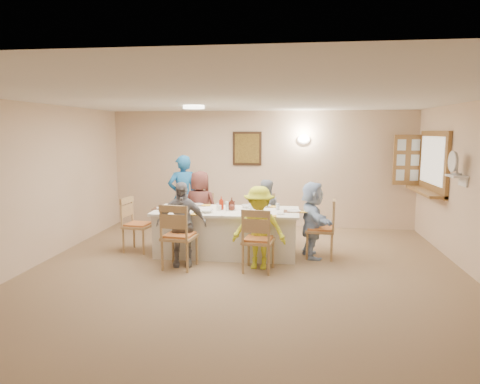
# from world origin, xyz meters

# --- Properties ---
(ground) EXTENTS (7.00, 7.00, 0.00)m
(ground) POSITION_xyz_m (0.00, 0.00, 0.00)
(ground) COLOR #A4815F
(room_walls) EXTENTS (7.00, 7.00, 7.00)m
(room_walls) POSITION_xyz_m (0.00, 0.00, 1.51)
(room_walls) COLOR beige
(room_walls) RESTS_ON ground
(wall_picture) EXTENTS (0.62, 0.05, 0.72)m
(wall_picture) POSITION_xyz_m (-0.30, 3.46, 1.70)
(wall_picture) COLOR black
(wall_picture) RESTS_ON room_walls
(wall_sconce) EXTENTS (0.26, 0.09, 0.18)m
(wall_sconce) POSITION_xyz_m (0.90, 3.44, 1.90)
(wall_sconce) COLOR white
(wall_sconce) RESTS_ON room_walls
(ceiling_light) EXTENTS (0.36, 0.36, 0.05)m
(ceiling_light) POSITION_xyz_m (-1.00, 1.50, 2.47)
(ceiling_light) COLOR white
(ceiling_light) RESTS_ON room_walls
(serving_hatch) EXTENTS (0.06, 1.50, 1.15)m
(serving_hatch) POSITION_xyz_m (3.21, 2.40, 1.50)
(serving_hatch) COLOR olive
(serving_hatch) RESTS_ON room_walls
(hatch_sill) EXTENTS (0.30, 1.50, 0.05)m
(hatch_sill) POSITION_xyz_m (3.09, 2.40, 0.97)
(hatch_sill) COLOR olive
(hatch_sill) RESTS_ON room_walls
(shutter_door) EXTENTS (0.55, 0.04, 1.00)m
(shutter_door) POSITION_xyz_m (2.95, 3.16, 1.50)
(shutter_door) COLOR olive
(shutter_door) RESTS_ON room_walls
(fan_shelf) EXTENTS (0.22, 0.36, 0.03)m
(fan_shelf) POSITION_xyz_m (3.13, 1.05, 1.40)
(fan_shelf) COLOR white
(fan_shelf) RESTS_ON room_walls
(desk_fan) EXTENTS (0.30, 0.30, 0.28)m
(desk_fan) POSITION_xyz_m (3.10, 1.05, 1.55)
(desk_fan) COLOR #A5A5A8
(desk_fan) RESTS_ON fan_shelf
(dining_table) EXTENTS (2.40, 1.02, 0.76)m
(dining_table) POSITION_xyz_m (-0.41, 1.27, 0.38)
(dining_table) COLOR white
(dining_table) RESTS_ON ground
(chair_back_left) EXTENTS (0.44, 0.44, 0.91)m
(chair_back_left) POSITION_xyz_m (-1.01, 2.07, 0.45)
(chair_back_left) COLOR tan
(chair_back_left) RESTS_ON ground
(chair_back_right) EXTENTS (0.50, 0.50, 0.92)m
(chair_back_right) POSITION_xyz_m (0.19, 2.07, 0.46)
(chair_back_right) COLOR tan
(chair_back_right) RESTS_ON ground
(chair_front_left) EXTENTS (0.55, 0.55, 1.01)m
(chair_front_left) POSITION_xyz_m (-1.01, 0.47, 0.51)
(chair_front_left) COLOR tan
(chair_front_left) RESTS_ON ground
(chair_front_right) EXTENTS (0.51, 0.51, 0.97)m
(chair_front_right) POSITION_xyz_m (0.19, 0.47, 0.48)
(chair_front_right) COLOR tan
(chair_front_right) RESTS_ON ground
(chair_left_end) EXTENTS (0.51, 0.51, 0.95)m
(chair_left_end) POSITION_xyz_m (-1.96, 1.27, 0.47)
(chair_left_end) COLOR tan
(chair_left_end) RESTS_ON ground
(chair_right_end) EXTENTS (0.51, 0.51, 0.98)m
(chair_right_end) POSITION_xyz_m (1.14, 1.27, 0.49)
(chair_right_end) COLOR tan
(chair_right_end) RESTS_ON ground
(diner_back_left) EXTENTS (0.80, 0.64, 1.35)m
(diner_back_left) POSITION_xyz_m (-1.01, 1.95, 0.67)
(diner_back_left) COLOR #522824
(diner_back_left) RESTS_ON ground
(diner_back_right) EXTENTS (0.59, 0.47, 1.21)m
(diner_back_right) POSITION_xyz_m (0.19, 1.95, 0.60)
(diner_back_right) COLOR #8D96A2
(diner_back_right) RESTS_ON ground
(diner_front_left) EXTENTS (0.88, 0.60, 1.31)m
(diner_front_left) POSITION_xyz_m (-1.01, 0.59, 0.65)
(diner_front_left) COLOR gray
(diner_front_left) RESTS_ON ground
(diner_front_right) EXTENTS (0.89, 0.60, 1.26)m
(diner_front_right) POSITION_xyz_m (0.19, 0.59, 0.63)
(diner_front_right) COLOR yellow
(diner_front_right) RESTS_ON ground
(diner_right_end) EXTENTS (1.31, 0.82, 1.26)m
(diner_right_end) POSITION_xyz_m (1.01, 1.27, 0.63)
(diner_right_end) COLOR #C0DAFF
(diner_right_end) RESTS_ON ground
(caregiver) EXTENTS (0.92, 0.90, 1.61)m
(caregiver) POSITION_xyz_m (-1.46, 2.42, 0.80)
(caregiver) COLOR #1C5E9A
(caregiver) RESTS_ON ground
(placemat_fl) EXTENTS (0.35, 0.26, 0.01)m
(placemat_fl) POSITION_xyz_m (-1.01, 0.85, 0.76)
(placemat_fl) COLOR #472B19
(placemat_fl) RESTS_ON dining_table
(plate_fl) EXTENTS (0.24, 0.24, 0.02)m
(plate_fl) POSITION_xyz_m (-1.01, 0.85, 0.77)
(plate_fl) COLOR white
(plate_fl) RESTS_ON dining_table
(napkin_fl) EXTENTS (0.15, 0.15, 0.01)m
(napkin_fl) POSITION_xyz_m (-0.83, 0.80, 0.77)
(napkin_fl) COLOR gold
(napkin_fl) RESTS_ON dining_table
(placemat_fr) EXTENTS (0.36, 0.26, 0.01)m
(placemat_fr) POSITION_xyz_m (0.19, 0.85, 0.76)
(placemat_fr) COLOR #472B19
(placemat_fr) RESTS_ON dining_table
(plate_fr) EXTENTS (0.24, 0.24, 0.02)m
(plate_fr) POSITION_xyz_m (0.19, 0.85, 0.77)
(plate_fr) COLOR white
(plate_fr) RESTS_ON dining_table
(napkin_fr) EXTENTS (0.14, 0.14, 0.01)m
(napkin_fr) POSITION_xyz_m (0.37, 0.80, 0.77)
(napkin_fr) COLOR gold
(napkin_fr) RESTS_ON dining_table
(placemat_bl) EXTENTS (0.36, 0.27, 0.01)m
(placemat_bl) POSITION_xyz_m (-1.01, 1.69, 0.76)
(placemat_bl) COLOR #472B19
(placemat_bl) RESTS_ON dining_table
(plate_bl) EXTENTS (0.23, 0.23, 0.01)m
(plate_bl) POSITION_xyz_m (-1.01, 1.69, 0.77)
(plate_bl) COLOR white
(plate_bl) RESTS_ON dining_table
(napkin_bl) EXTENTS (0.15, 0.15, 0.01)m
(napkin_bl) POSITION_xyz_m (-0.83, 1.64, 0.77)
(napkin_bl) COLOR gold
(napkin_bl) RESTS_ON dining_table
(placemat_br) EXTENTS (0.33, 0.24, 0.01)m
(placemat_br) POSITION_xyz_m (0.19, 1.69, 0.76)
(placemat_br) COLOR #472B19
(placemat_br) RESTS_ON dining_table
(plate_br) EXTENTS (0.25, 0.25, 0.02)m
(plate_br) POSITION_xyz_m (0.19, 1.69, 0.77)
(plate_br) COLOR white
(plate_br) RESTS_ON dining_table
(napkin_br) EXTENTS (0.15, 0.15, 0.01)m
(napkin_br) POSITION_xyz_m (0.37, 1.64, 0.77)
(napkin_br) COLOR gold
(napkin_br) RESTS_ON dining_table
(placemat_le) EXTENTS (0.33, 0.25, 0.01)m
(placemat_le) POSITION_xyz_m (-1.51, 1.27, 0.76)
(placemat_le) COLOR #472B19
(placemat_le) RESTS_ON dining_table
(plate_le) EXTENTS (0.23, 0.23, 0.01)m
(plate_le) POSITION_xyz_m (-1.51, 1.27, 0.77)
(plate_le) COLOR white
(plate_le) RESTS_ON dining_table
(napkin_le) EXTENTS (0.14, 0.14, 0.01)m
(napkin_le) POSITION_xyz_m (-1.33, 1.22, 0.77)
(napkin_le) COLOR gold
(napkin_le) RESTS_ON dining_table
(placemat_re) EXTENTS (0.34, 0.25, 0.01)m
(placemat_re) POSITION_xyz_m (0.71, 1.27, 0.76)
(placemat_re) COLOR #472B19
(placemat_re) RESTS_ON dining_table
(plate_re) EXTENTS (0.22, 0.22, 0.01)m
(plate_re) POSITION_xyz_m (0.71, 1.27, 0.77)
(plate_re) COLOR white
(plate_re) RESTS_ON dining_table
(napkin_re) EXTENTS (0.15, 0.15, 0.01)m
(napkin_re) POSITION_xyz_m (0.89, 1.22, 0.77)
(napkin_re) COLOR gold
(napkin_re) RESTS_ON dining_table
(teacup_a) EXTENTS (0.12, 0.12, 0.08)m
(teacup_a) POSITION_xyz_m (-1.24, 0.98, 0.80)
(teacup_a) COLOR white
(teacup_a) RESTS_ON dining_table
(teacup_b) EXTENTS (0.11, 0.11, 0.09)m
(teacup_b) POSITION_xyz_m (-0.03, 1.76, 0.81)
(teacup_b) COLOR white
(teacup_b) RESTS_ON dining_table
(bowl_a) EXTENTS (0.28, 0.28, 0.05)m
(bowl_a) POSITION_xyz_m (-0.70, 1.01, 0.79)
(bowl_a) COLOR white
(bowl_a) RESTS_ON dining_table
(bowl_b) EXTENTS (0.29, 0.29, 0.05)m
(bowl_b) POSITION_xyz_m (-0.10, 1.52, 0.79)
(bowl_b) COLOR white
(bowl_b) RESTS_ON dining_table
(condiment_ketchup) EXTENTS (0.13, 0.13, 0.22)m
(condiment_ketchup) POSITION_xyz_m (-0.51, 1.31, 0.87)
(condiment_ketchup) COLOR #AE260E
(condiment_ketchup) RESTS_ON dining_table
(condiment_brown) EXTENTS (0.12, 0.12, 0.20)m
(condiment_brown) POSITION_xyz_m (-0.33, 1.33, 0.86)
(condiment_brown) COLOR #572217
(condiment_brown) RESTS_ON dining_table
(condiment_malt) EXTENTS (0.18, 0.18, 0.14)m
(condiment_malt) POSITION_xyz_m (-0.32, 1.25, 0.83)
(condiment_malt) COLOR #572217
(condiment_malt) RESTS_ON dining_table
(drinking_glass) EXTENTS (0.06, 0.06, 0.10)m
(drinking_glass) POSITION_xyz_m (-0.56, 1.32, 0.82)
(drinking_glass) COLOR silver
(drinking_glass) RESTS_ON dining_table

